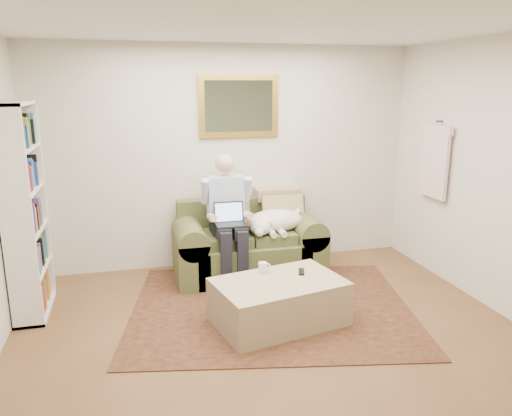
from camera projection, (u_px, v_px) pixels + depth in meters
name	position (u px, v px, depth m)	size (l,w,h in m)	color
room_shell	(280.00, 196.00, 3.89)	(4.51, 5.00, 2.61)	brown
rug	(271.00, 307.00, 4.93)	(2.70, 2.16, 0.01)	black
sofa	(248.00, 250.00, 5.76)	(1.67, 0.85, 1.00)	brown
seated_man	(229.00, 220.00, 5.45)	(0.55, 0.79, 1.41)	#8C9FD8
laptop	(230.00, 218.00, 5.38)	(0.32, 0.26, 0.24)	black
sleeping_dog	(275.00, 221.00, 5.67)	(0.69, 0.43, 0.26)	white
ottoman	(279.00, 302.00, 4.58)	(1.14, 0.73, 0.42)	#CCB988
coffee_mug	(263.00, 268.00, 4.71)	(0.08, 0.08, 0.10)	white
tv_remote	(301.00, 272.00, 4.71)	(0.05, 0.15, 0.02)	black
bookshelf	(24.00, 211.00, 4.63)	(0.28, 0.80, 2.00)	white
wall_mirror	(239.00, 106.00, 5.77)	(0.94, 0.04, 0.72)	gold
hanging_shirt	(435.00, 157.00, 5.57)	(0.06, 0.52, 0.90)	#FACECE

